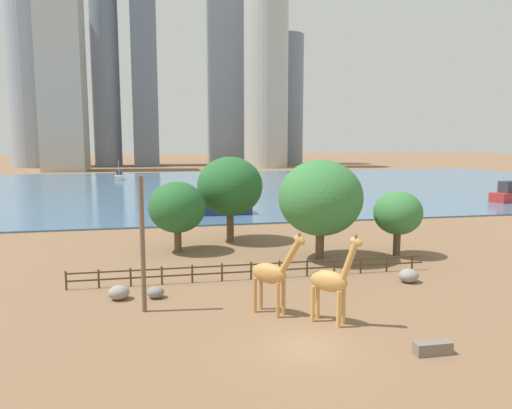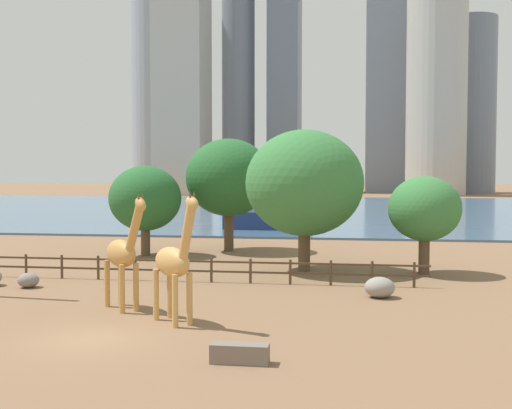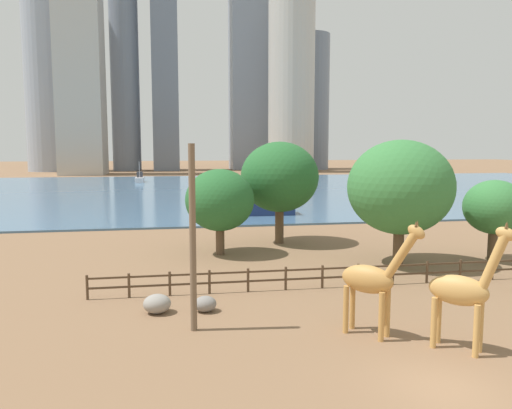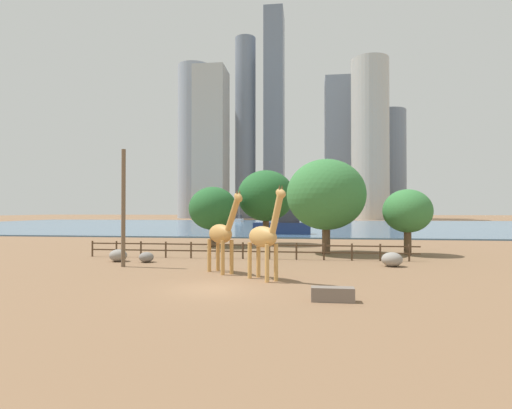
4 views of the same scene
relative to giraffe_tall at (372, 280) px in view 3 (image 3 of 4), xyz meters
name	(u,v)px [view 3 (image 3 of 4)]	position (x,y,z in m)	size (l,w,h in m)	color
ground_plane	(217,189)	(0.53, 75.17, -2.40)	(400.00, 400.00, 0.00)	brown
harbor_water	(218,190)	(0.53, 72.17, -2.30)	(180.00, 86.00, 0.20)	#476B8C
giraffe_tall	(372,280)	(0.00, 0.00, 0.00)	(2.90, 2.99, 5.03)	#C18C47
giraffe_companion	(463,290)	(2.82, -2.05, 0.00)	(2.60, 2.64, 5.18)	tan
utility_pole	(193,239)	(-7.25, 1.89, 1.60)	(0.28, 0.28, 8.00)	brown
boulder_near_fence	(205,304)	(-6.60, 4.28, -2.03)	(1.08, 1.00, 0.75)	gray
boulder_by_pole	(157,304)	(-8.87, 4.45, -1.95)	(1.31, 1.21, 0.91)	gray
enclosure_fence	(326,275)	(0.36, 7.17, -1.64)	(26.12, 0.14, 1.30)	#4C3826
tree_left_large	(220,200)	(-4.61, 16.98, 1.60)	(5.02, 5.02, 6.28)	brown
tree_center_broad	(400,187)	(6.84, 11.73, 2.80)	(6.94, 6.94, 8.34)	brown
tree_right_tall	(494,208)	(13.72, 11.60, 1.34)	(4.13, 4.13, 5.63)	brown
tree_left_small	(280,177)	(0.63, 20.52, 3.02)	(6.34, 6.34, 8.30)	brown
boat_sailboat	(258,203)	(1.71, 36.68, -0.93)	(8.64, 3.35, 3.76)	navy
boat_tug	(140,179)	(-14.74, 93.66, -1.43)	(1.85, 5.10, 4.59)	silver
skyline_tower_needle	(80,68)	(-32.53, 131.57, 27.72)	(12.21, 13.84, 60.24)	#B7B2A8
skyline_block_central	(292,71)	(30.05, 136.56, 29.10)	(14.55, 14.55, 63.00)	#B7B2A8
skyline_tower_glass	(164,30)	(-9.11, 155.35, 44.36)	(8.49, 14.65, 93.52)	slate
skyline_block_left	(251,80)	(20.97, 159.16, 29.18)	(14.86, 12.85, 63.15)	gray
skyline_block_right	(124,46)	(-22.18, 154.10, 38.49)	(9.30, 9.30, 81.79)	slate
skyline_tower_short	(309,103)	(40.91, 154.23, 21.02)	(14.00, 14.00, 46.84)	slate
skyline_block_wide	(48,62)	(-46.19, 154.77, 32.77)	(15.09, 15.09, 70.35)	#939EAD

